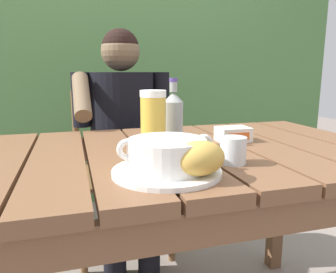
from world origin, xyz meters
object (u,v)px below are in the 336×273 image
Objects in this scene: water_glass_small at (233,150)px; table_knife at (197,157)px; butter_tub at (233,134)px; soup_bowl at (167,153)px; person_eating at (123,130)px; chair_near_diner at (120,168)px; beer_glass at (153,122)px; bread_roll at (199,158)px; beer_bottle at (173,118)px; serving_plate at (167,171)px.

table_knife is at bearing 132.09° from water_glass_small.
water_glass_small reaches higher than butter_tub.
person_eating is at bearing 88.07° from soup_bowl.
chair_near_diner is 1.02m from table_knife.
chair_near_diner is 1.14m from soup_bowl.
water_glass_small is (0.17, -0.18, -0.06)m from beer_glass.
bread_roll is at bearing -88.35° from person_eating.
water_glass_small is (0.14, 0.10, -0.02)m from bread_roll.
chair_near_diner is 0.74× the size of person_eating.
soup_bowl is 0.29m from beer_bottle.
serving_plate is at bearing -110.48° from beer_bottle.
person_eating is at bearing 96.97° from table_knife.
beer_bottle reaches higher than beer_glass.
person_eating reaches higher than beer_glass.
soup_bowl is at bearing -110.48° from beer_bottle.
water_glass_small is at bearing -68.53° from beer_bottle.
beer_bottle is 2.00× the size of butter_tub.
beer_glass is 1.70× the size of butter_tub.
water_glass_small is at bearing 36.37° from bread_roll.
table_knife is (0.07, 0.18, -0.05)m from bread_roll.
butter_tub is at bearing 62.29° from water_glass_small.
soup_bowl is at bearing -137.74° from table_knife.
chair_near_diner reaches higher than serving_plate.
water_glass_small is (0.19, 0.03, -0.01)m from soup_bowl.
person_eating reaches higher than serving_plate.
person_eating is at bearing -90.84° from chair_near_diner.
beer_bottle reaches higher than serving_plate.
water_glass_small is at bearing 10.09° from soup_bowl.
table_knife is (0.02, -0.16, -0.09)m from beer_bottle.
bread_roll is at bearing -97.47° from beer_bottle.
table_knife is at bearing -139.20° from butter_tub.
water_glass_small is (0.19, 0.03, 0.03)m from serving_plate.
serving_plate is 1.60× the size of table_knife.
chair_near_diner is at bearing 89.16° from person_eating.
bread_roll is at bearing -49.40° from serving_plate.
person_eating is at bearing 116.62° from butter_tub.
water_glass_small is 0.44× the size of table_knife.
beer_glass is at bearing -166.72° from butter_tub.
butter_tub is at bearing -63.38° from person_eating.
table_knife is (0.12, 0.11, -0.05)m from soup_bowl.
person_eating reaches higher than beer_bottle.
beer_glass reaches higher than bread_roll.
soup_bowl is 1.44× the size of table_knife.
bread_roll is 0.65× the size of beer_bottle.
bread_roll is 0.34m from beer_bottle.
chair_near_diner is at bearing 88.27° from soup_bowl.
serving_plate is 0.04m from soup_bowl.
beer_glass is 0.32m from butter_tub.
bread_roll is 0.20m from table_knife.
beer_bottle is at bearing 34.45° from beer_glass.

